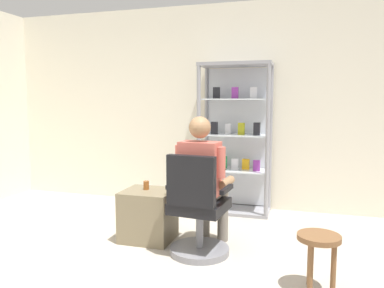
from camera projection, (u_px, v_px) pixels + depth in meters
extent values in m
cube|color=silver|center=(210.00, 107.00, 5.12)|extent=(6.00, 0.10, 2.70)
cylinder|color=gray|center=(199.00, 139.00, 4.70)|extent=(0.05, 0.05, 1.90)
cylinder|color=gray|center=(267.00, 141.00, 4.46)|extent=(0.05, 0.05, 1.90)
cylinder|color=gray|center=(206.00, 137.00, 5.08)|extent=(0.05, 0.05, 1.90)
cylinder|color=gray|center=(270.00, 138.00, 4.84)|extent=(0.05, 0.05, 1.90)
cube|color=gray|center=(236.00, 64.00, 4.66)|extent=(0.90, 0.45, 0.04)
cube|color=gray|center=(234.00, 210.00, 4.87)|extent=(0.90, 0.45, 0.04)
cube|color=silver|center=(238.00, 137.00, 4.97)|extent=(0.84, 0.02, 1.80)
cube|color=silver|center=(235.00, 170.00, 4.81)|extent=(0.82, 0.39, 0.02)
cube|color=#999919|center=(213.00, 163.00, 4.90)|extent=(0.09, 0.05, 0.14)
cube|color=#268C4C|center=(224.00, 162.00, 4.89)|extent=(0.08, 0.04, 0.16)
cube|color=silver|center=(235.00, 164.00, 4.82)|extent=(0.09, 0.06, 0.14)
cube|color=gold|center=(246.00, 164.00, 4.80)|extent=(0.09, 0.06, 0.13)
cube|color=purple|center=(257.00, 166.00, 4.68)|extent=(0.08, 0.04, 0.14)
cube|color=silver|center=(235.00, 135.00, 4.76)|extent=(0.82, 0.39, 0.02)
cube|color=black|center=(214.00, 128.00, 4.81)|extent=(0.09, 0.06, 0.16)
cube|color=silver|center=(228.00, 129.00, 4.82)|extent=(0.08, 0.06, 0.13)
cube|color=#999919|center=(241.00, 129.00, 4.69)|extent=(0.08, 0.04, 0.15)
cube|color=black|center=(257.00, 129.00, 4.63)|extent=(0.08, 0.06, 0.16)
cube|color=silver|center=(235.00, 99.00, 4.71)|extent=(0.82, 0.39, 0.02)
cube|color=black|center=(216.00, 93.00, 4.76)|extent=(0.08, 0.04, 0.14)
cube|color=purple|center=(235.00, 93.00, 4.66)|extent=(0.08, 0.04, 0.14)
cube|color=silver|center=(253.00, 93.00, 4.59)|extent=(0.09, 0.04, 0.14)
cylinder|color=slate|center=(200.00, 250.00, 3.54)|extent=(0.56, 0.56, 0.06)
cylinder|color=slate|center=(200.00, 229.00, 3.51)|extent=(0.07, 0.07, 0.41)
cube|color=black|center=(200.00, 206.00, 3.49)|extent=(0.53, 0.53, 0.10)
cube|color=black|center=(191.00, 181.00, 3.26)|extent=(0.45, 0.12, 0.45)
cube|color=black|center=(227.00, 189.00, 3.37)|extent=(0.07, 0.30, 0.04)
cube|color=black|center=(174.00, 184.00, 3.56)|extent=(0.07, 0.30, 0.04)
cylinder|color=slate|center=(217.00, 191.00, 3.62)|extent=(0.18, 0.41, 0.14)
cylinder|color=slate|center=(223.00, 214.00, 3.84)|extent=(0.11, 0.11, 0.56)
cylinder|color=slate|center=(198.00, 190.00, 3.70)|extent=(0.18, 0.41, 0.14)
cylinder|color=slate|center=(205.00, 212.00, 3.91)|extent=(0.11, 0.11, 0.56)
cube|color=#BF594C|center=(200.00, 169.00, 3.45)|extent=(0.38, 0.26, 0.50)
sphere|color=#99704C|center=(200.00, 127.00, 3.40)|extent=(0.20, 0.20, 0.20)
cylinder|color=#BF594C|center=(221.00, 162.00, 3.36)|extent=(0.09, 0.09, 0.28)
cylinder|color=#99704C|center=(226.00, 183.00, 3.55)|extent=(0.11, 0.31, 0.08)
cylinder|color=#BF594C|center=(180.00, 160.00, 3.51)|extent=(0.09, 0.09, 0.28)
cylinder|color=#99704C|center=(187.00, 179.00, 3.71)|extent=(0.11, 0.31, 0.08)
cube|color=#72664C|center=(148.00, 215.00, 3.87)|extent=(0.51, 0.46, 0.52)
cylinder|color=brown|center=(146.00, 185.00, 3.88)|extent=(0.06, 0.06, 0.09)
cylinder|color=brown|center=(319.00, 237.00, 2.78)|extent=(0.32, 0.32, 0.04)
cylinder|color=brown|center=(333.00, 268.00, 2.78)|extent=(0.04, 0.04, 0.40)
cylinder|color=brown|center=(310.00, 260.00, 2.91)|extent=(0.04, 0.04, 0.40)
cylinder|color=brown|center=(310.00, 270.00, 2.73)|extent=(0.04, 0.04, 0.40)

